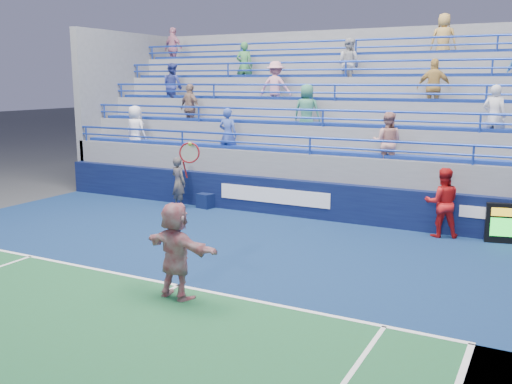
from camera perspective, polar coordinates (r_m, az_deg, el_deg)
The scene contains 7 objects.
ground at distance 11.43m, azimuth -7.80°, elevation -9.35°, with size 120.00×120.00×0.00m, color #333538.
sponsor_wall at distance 16.79m, azimuth 5.07°, elevation -0.75°, with size 18.00×0.32×1.10m.
bleacher_stand at distance 20.12m, azimuth 9.25°, elevation 3.98°, with size 18.00×5.60×6.13m.
judge_chair at distance 18.15m, azimuth -4.97°, elevation -0.76°, with size 0.55×0.55×0.84m.
tennis_player at distance 10.58m, azimuth -8.03°, elevation -5.80°, with size 1.76×0.81×2.93m.
line_judge at distance 18.15m, azimuth -7.75°, elevation 0.94°, with size 0.60×0.39×1.63m, color #121533.
ball_girl at distance 15.35m, azimuth 18.12°, elevation -1.03°, with size 0.88×0.68×1.81m, color red.
Camera 1 is at (6.27, -8.70, 3.96)m, focal length 40.00 mm.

